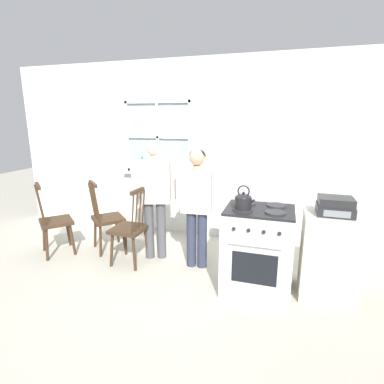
{
  "coord_description": "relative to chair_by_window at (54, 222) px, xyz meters",
  "views": [
    {
      "loc": [
        1.31,
        -3.03,
        1.82
      ],
      "look_at": [
        0.3,
        0.19,
        1.0
      ],
      "focal_mm": 28.0,
      "sensor_mm": 36.0,
      "label": 1
    }
  ],
  "objects": [
    {
      "name": "ground_plane",
      "position": [
        1.65,
        -0.11,
        -0.46
      ],
      "size": [
        16.0,
        16.0,
        0.0
      ],
      "primitive_type": "plane",
      "color": "#B2AD9E"
    },
    {
      "name": "wall_back",
      "position": [
        1.68,
        1.29,
        0.88
      ],
      "size": [
        6.4,
        0.16,
        2.7
      ],
      "color": "silver",
      "rests_on": "ground_plane"
    },
    {
      "name": "chair_by_window",
      "position": [
        0.0,
        0.0,
        0.0
      ],
      "size": [
        0.58,
        0.58,
        1.0
      ],
      "rotation": [
        0.0,
        0.0,
        2.42
      ],
      "color": "#3D2819",
      "rests_on": "ground_plane"
    },
    {
      "name": "chair_near_wall",
      "position": [
        0.61,
        0.32,
        0.0
      ],
      "size": [
        0.58,
        0.58,
        1.0
      ],
      "rotation": [
        0.0,
        0.0,
        2.38
      ],
      "color": "#3D2819",
      "rests_on": "ground_plane"
    },
    {
      "name": "chair_center_cluster",
      "position": [
        1.13,
        0.06,
        0.0
      ],
      "size": [
        0.41,
        0.43,
        1.0
      ],
      "rotation": [
        0.0,
        0.0,
        -1.59
      ],
      "color": "#3D2819",
      "rests_on": "ground_plane"
    },
    {
      "name": "person_elderly_left",
      "position": [
        1.37,
        0.3,
        0.48
      ],
      "size": [
        0.57,
        0.33,
        1.56
      ],
      "rotation": [
        0.0,
        0.0,
        0.32
      ],
      "color": "#4C4C51",
      "rests_on": "ground_plane"
    },
    {
      "name": "person_teen_center",
      "position": [
        1.97,
        0.22,
        0.43
      ],
      "size": [
        0.52,
        0.24,
        1.49
      ],
      "rotation": [
        0.0,
        0.0,
        0.08
      ],
      "color": "#2D3347",
      "rests_on": "ground_plane"
    },
    {
      "name": "stove",
      "position": [
        2.74,
        -0.08,
        0.01
      ],
      "size": [
        0.71,
        0.68,
        1.08
      ],
      "color": "silver",
      "rests_on": "ground_plane"
    },
    {
      "name": "kettle",
      "position": [
        2.58,
        -0.21,
        0.56
      ],
      "size": [
        0.21,
        0.17,
        0.25
      ],
      "color": "black",
      "rests_on": "stove"
    },
    {
      "name": "potted_plant",
      "position": [
        0.75,
        1.2,
        0.62
      ],
      "size": [
        0.12,
        0.11,
        0.3
      ],
      "color": "#935B3D",
      "rests_on": "wall_back"
    },
    {
      "name": "side_counter",
      "position": [
        3.46,
        0.01,
        -0.01
      ],
      "size": [
        0.55,
        0.5,
        0.9
      ],
      "color": "beige",
      "rests_on": "ground_plane"
    },
    {
      "name": "stereo",
      "position": [
        3.46,
        -0.01,
        0.53
      ],
      "size": [
        0.34,
        0.29,
        0.18
      ],
      "color": "#232326",
      "rests_on": "side_counter"
    }
  ]
}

